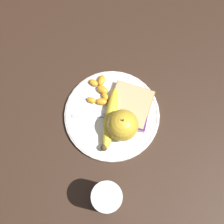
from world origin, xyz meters
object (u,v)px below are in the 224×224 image
object	(u,v)px
plate	(112,115)
fork	(113,115)
bread_slice	(130,106)
apple	(123,125)
jam_packet	(140,123)
banana	(110,118)
juice_glass	(107,198)

from	to	relation	value
plate	fork	size ratio (longest dim) A/B	1.40
bread_slice	apple	bearing A→B (deg)	-6.20
plate	fork	world-z (taller)	fork
apple	jam_packet	xyz separation A→B (m)	(-0.02, 0.04, -0.03)
plate	banana	size ratio (longest dim) A/B	1.44
bread_slice	fork	size ratio (longest dim) A/B	0.68
bread_slice	juice_glass	bearing A→B (deg)	-1.62
bread_slice	fork	distance (m)	0.05
fork	banana	bearing A→B (deg)	-119.92
bread_slice	fork	bearing A→B (deg)	-49.54
plate	jam_packet	world-z (taller)	jam_packet
plate	juice_glass	distance (m)	0.23
bread_slice	jam_packet	bearing A→B (deg)	38.51
banana	fork	size ratio (longest dim) A/B	0.97
apple	bread_slice	size ratio (longest dim) A/B	0.72
plate	fork	xyz separation A→B (m)	(0.00, 0.00, 0.01)
jam_packet	fork	bearing A→B (deg)	-97.50
apple	banana	world-z (taller)	apple
plate	juice_glass	xyz separation A→B (m)	(0.22, 0.04, 0.04)
apple	plate	bearing A→B (deg)	-135.31
banana	jam_packet	size ratio (longest dim) A/B	4.24
banana	fork	bearing A→B (deg)	162.86
juice_glass	plate	bearing A→B (deg)	-170.77
plate	juice_glass	world-z (taller)	juice_glass
jam_packet	banana	bearing A→B (deg)	-86.55
plate	apple	xyz separation A→B (m)	(0.04, 0.04, 0.05)
apple	bread_slice	world-z (taller)	apple
bread_slice	jam_packet	size ratio (longest dim) A/B	2.96
plate	juice_glass	size ratio (longest dim) A/B	2.41
juice_glass	apple	size ratio (longest dim) A/B	1.18
juice_glass	banana	size ratio (longest dim) A/B	0.60
plate	banana	distance (m)	0.03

